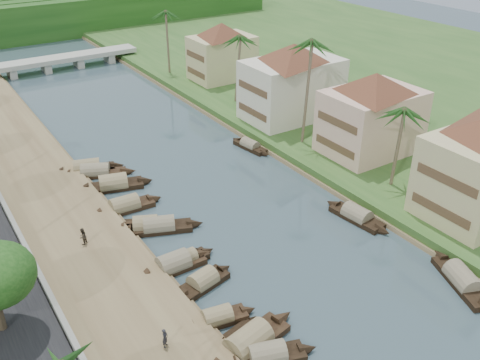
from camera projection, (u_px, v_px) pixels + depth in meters
ground at (315, 275)px, 45.98m from camera, size 220.00×220.00×0.00m
left_bank at (60, 221)px, 52.83m from camera, size 10.00×180.00×0.80m
right_bank at (328, 140)px, 69.53m from camera, size 16.00×180.00×1.20m
retaining_wall at (14, 225)px, 50.36m from camera, size 0.40×180.00×1.10m
treeline at (22, 20)px, 117.68m from camera, size 120.00×14.00×8.00m
bridge at (62, 60)px, 98.16m from camera, size 28.00×4.00×2.40m
building_mid at (372, 112)px, 62.95m from camera, size 14.11×14.11×9.70m
building_far at (292, 81)px, 72.66m from camera, size 15.59×15.59×10.20m
building_distant at (222, 51)px, 88.10m from camera, size 12.62×12.62×9.20m
sampan_2 at (248, 343)px, 38.50m from camera, size 9.83×3.90×2.50m
sampan_3 at (267, 356)px, 37.44m from camera, size 7.73×3.91×2.07m
sampan_4 at (217, 318)px, 40.75m from camera, size 6.67×2.56×1.90m
sampan_5 at (203, 282)px, 44.52m from camera, size 6.80×3.11×2.13m
sampan_6 at (174, 265)px, 46.52m from camera, size 7.96×2.15×2.36m
sampan_7 at (185, 260)px, 47.18m from camera, size 6.35×1.70×1.74m
sampan_8 at (146, 226)px, 51.93m from camera, size 7.09×4.48×2.19m
sampan_9 at (159, 227)px, 51.81m from camera, size 8.82×4.89×2.23m
sampan_10 at (125, 207)px, 55.13m from camera, size 8.47×2.20×2.31m
sampan_11 at (114, 185)px, 59.19m from camera, size 9.13×4.33×2.52m
sampan_12 at (96, 173)px, 61.81m from camera, size 9.19×5.65×2.23m
sampan_13 at (87, 169)px, 62.58m from camera, size 8.95×4.38×2.38m
sampan_14 at (462, 281)px, 44.68m from camera, size 5.07×9.36×2.26m
sampan_15 at (357, 216)px, 53.53m from camera, size 2.61×8.32×2.20m
sampan_16 at (250, 146)px, 68.26m from camera, size 2.32×7.18×1.79m
canoe_1 at (237, 330)px, 40.07m from camera, size 4.34×1.62×0.69m
canoe_2 at (141, 222)px, 53.15m from camera, size 5.93×3.66×0.90m
palm_1 at (402, 112)px, 53.85m from camera, size 3.20×3.20×10.02m
palm_2 at (309, 44)px, 61.70m from camera, size 3.20×3.20×14.20m
palm_3 at (236, 39)px, 76.16m from camera, size 3.20×3.20×11.10m
palm_7 at (166, 13)px, 88.49m from camera, size 3.20×3.20×11.84m
tree_6 at (314, 72)px, 76.01m from camera, size 4.09×4.09×7.01m
person_near at (165, 338)px, 37.39m from camera, size 0.67×0.66×1.55m
person_far at (83, 236)px, 48.28m from camera, size 1.02×1.00×1.65m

